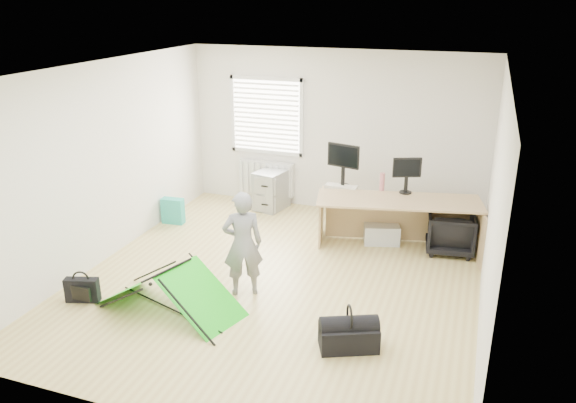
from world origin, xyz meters
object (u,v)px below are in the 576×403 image
(filing_cabinet, at_px, (271,190))
(person, at_px, (243,244))
(monitor_left, at_px, (343,171))
(kite, at_px, (169,290))
(thermos, at_px, (382,182))
(storage_crate, at_px, (381,233))
(desk, at_px, (397,225))
(monitor_right, at_px, (406,180))
(duffel_bag, at_px, (349,337))
(office_chair, at_px, (450,232))
(laptop_bag, at_px, (82,290))

(filing_cabinet, height_order, person, person)
(person, bearing_deg, monitor_left, -137.05)
(filing_cabinet, relative_size, kite, 0.40)
(monitor_left, distance_m, thermos, 0.60)
(kite, xyz_separation_m, storage_crate, (1.99, 2.74, -0.12))
(kite, relative_size, storage_crate, 3.24)
(monitor_left, relative_size, storage_crate, 0.97)
(desk, distance_m, monitor_left, 1.14)
(desk, relative_size, kite, 1.36)
(monitor_right, xyz_separation_m, person, (-1.63, -2.19, -0.31))
(filing_cabinet, bearing_deg, duffel_bag, -45.41)
(monitor_right, relative_size, thermos, 1.55)
(kite, bearing_deg, monitor_right, 69.09)
(kite, bearing_deg, duffel_bag, 16.57)
(monitor_right, relative_size, kite, 0.24)
(monitor_left, height_order, office_chair, monitor_left)
(kite, xyz_separation_m, duffel_bag, (2.16, -0.05, -0.13))
(office_chair, distance_m, storage_crate, 0.99)
(thermos, bearing_deg, office_chair, -5.88)
(thermos, height_order, person, person)
(laptop_bag, bearing_deg, filing_cabinet, 57.16)
(storage_crate, bearing_deg, laptop_bag, -136.68)
(desk, distance_m, laptop_bag, 4.30)
(desk, height_order, duffel_bag, desk)
(monitor_right, bearing_deg, duffel_bag, -114.30)
(monitor_left, relative_size, person, 0.38)
(office_chair, xyz_separation_m, laptop_bag, (-4.07, -2.92, -0.15))
(office_chair, height_order, storage_crate, office_chair)
(monitor_left, relative_size, office_chair, 0.75)
(laptop_bag, distance_m, duffel_bag, 3.26)
(monitor_right, bearing_deg, person, -148.51)
(monitor_right, distance_m, laptop_bag, 4.61)
(monitor_right, xyz_separation_m, thermos, (-0.35, 0.01, -0.06))
(filing_cabinet, xyz_separation_m, office_chair, (3.04, -0.78, -0.03))
(office_chair, bearing_deg, filing_cabinet, -21.53)
(monitor_right, xyz_separation_m, storage_crate, (-0.30, -0.11, -0.83))
(person, xyz_separation_m, duffel_bag, (1.50, -0.71, -0.54))
(desk, xyz_separation_m, monitor_left, (-0.89, 0.31, 0.63))
(person, bearing_deg, thermos, -149.67)
(filing_cabinet, distance_m, duffel_bag, 4.22)
(filing_cabinet, bearing_deg, office_chair, -1.75)
(person, bearing_deg, filing_cabinet, -105.18)
(thermos, xyz_separation_m, office_chair, (1.03, -0.11, -0.61))
(office_chair, distance_m, laptop_bag, 5.01)
(kite, relative_size, duffel_bag, 2.76)
(monitor_right, height_order, storage_crate, monitor_right)
(desk, distance_m, storage_crate, 0.41)
(filing_cabinet, bearing_deg, storage_crate, -8.26)
(office_chair, bearing_deg, duffel_bag, 66.69)
(desk, xyz_separation_m, duffel_bag, (-0.08, -2.57, -0.26))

